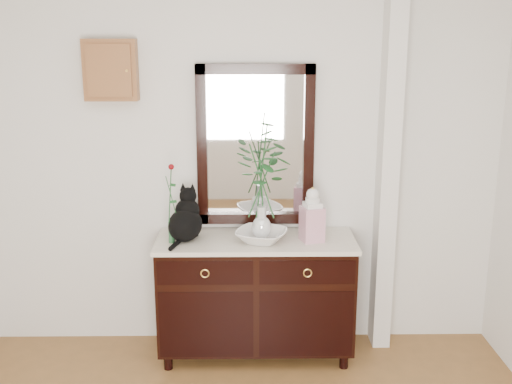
{
  "coord_description": "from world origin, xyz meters",
  "views": [
    {
      "loc": [
        0.05,
        -2.07,
        2.14
      ],
      "look_at": [
        0.1,
        1.63,
        1.2
      ],
      "focal_mm": 42.0,
      "sensor_mm": 36.0,
      "label": 1
    }
  ],
  "objects_px": {
    "sideboard": "(256,291)",
    "ginger_jar": "(312,214)",
    "lotus_bowl": "(262,236)",
    "cat": "(185,215)"
  },
  "relations": [
    {
      "from": "cat",
      "to": "lotus_bowl",
      "type": "xyz_separation_m",
      "value": [
        0.5,
        -0.04,
        -0.14
      ]
    },
    {
      "from": "sideboard",
      "to": "cat",
      "type": "xyz_separation_m",
      "value": [
        -0.47,
        -0.02,
        0.55
      ]
    },
    {
      "from": "sideboard",
      "to": "ginger_jar",
      "type": "relative_size",
      "value": 3.61
    },
    {
      "from": "ginger_jar",
      "to": "sideboard",
      "type": "bearing_deg",
      "value": 174.01
    },
    {
      "from": "lotus_bowl",
      "to": "ginger_jar",
      "type": "height_order",
      "value": "ginger_jar"
    },
    {
      "from": "cat",
      "to": "ginger_jar",
      "type": "bearing_deg",
      "value": 12.95
    },
    {
      "from": "cat",
      "to": "lotus_bowl",
      "type": "bearing_deg",
      "value": 9.94
    },
    {
      "from": "ginger_jar",
      "to": "lotus_bowl",
      "type": "bearing_deg",
      "value": -177.05
    },
    {
      "from": "lotus_bowl",
      "to": "cat",
      "type": "bearing_deg",
      "value": 175.39
    },
    {
      "from": "sideboard",
      "to": "ginger_jar",
      "type": "height_order",
      "value": "ginger_jar"
    }
  ]
}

